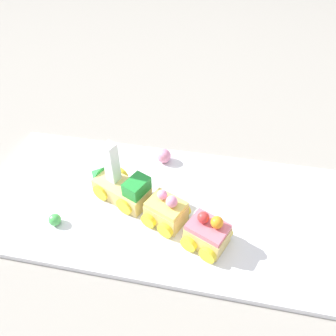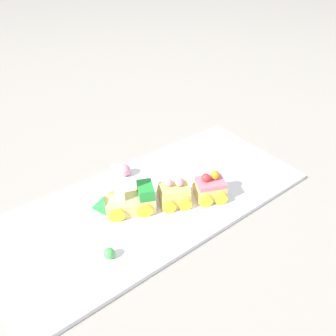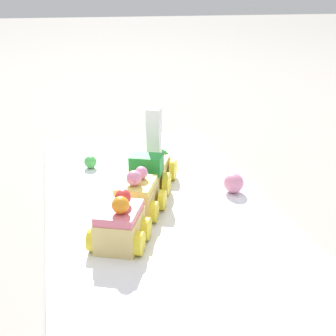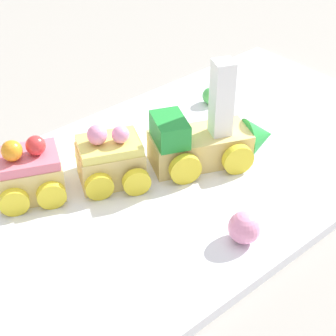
{
  "view_description": "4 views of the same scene",
  "coord_description": "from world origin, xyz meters",
  "px_view_note": "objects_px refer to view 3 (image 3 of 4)",
  "views": [
    {
      "loc": [
        -0.1,
        0.41,
        0.49
      ],
      "look_at": [
        -0.01,
        -0.03,
        0.08
      ],
      "focal_mm": 35.0,
      "sensor_mm": 36.0,
      "label": 1
    },
    {
      "loc": [
        0.33,
        0.48,
        0.53
      ],
      "look_at": [
        -0.05,
        -0.02,
        0.06
      ],
      "focal_mm": 35.0,
      "sensor_mm": 36.0,
      "label": 2
    },
    {
      "loc": [
        -0.6,
        0.14,
        0.31
      ],
      "look_at": [
        -0.02,
        -0.01,
        0.08
      ],
      "focal_mm": 50.0,
      "sensor_mm": 36.0,
      "label": 3
    },
    {
      "loc": [
        -0.29,
        -0.37,
        0.38
      ],
      "look_at": [
        0.03,
        0.0,
        0.02
      ],
      "focal_mm": 60.0,
      "sensor_mm": 36.0,
      "label": 4
    }
  ],
  "objects_px": {
    "cake_train_locomotive": "(153,167)",
    "gumball_green": "(90,162)",
    "gumball_pink": "(234,183)",
    "cake_car_lemon": "(136,197)",
    "cake_car_strawberry": "(120,226)"
  },
  "relations": [
    {
      "from": "cake_train_locomotive",
      "to": "gumball_green",
      "type": "height_order",
      "value": "cake_train_locomotive"
    },
    {
      "from": "cake_train_locomotive",
      "to": "gumball_pink",
      "type": "distance_m",
      "value": 0.13
    },
    {
      "from": "cake_train_locomotive",
      "to": "gumball_pink",
      "type": "bearing_deg",
      "value": -96.17
    },
    {
      "from": "cake_car_lemon",
      "to": "gumball_pink",
      "type": "height_order",
      "value": "cake_car_lemon"
    },
    {
      "from": "cake_train_locomotive",
      "to": "cake_car_lemon",
      "type": "height_order",
      "value": "cake_train_locomotive"
    },
    {
      "from": "gumball_pink",
      "to": "gumball_green",
      "type": "distance_m",
      "value": 0.26
    },
    {
      "from": "gumball_green",
      "to": "cake_car_lemon",
      "type": "bearing_deg",
      "value": -166.63
    },
    {
      "from": "cake_car_strawberry",
      "to": "gumball_pink",
      "type": "xyz_separation_m",
      "value": [
        0.11,
        -0.19,
        -0.01
      ]
    },
    {
      "from": "gumball_pink",
      "to": "gumball_green",
      "type": "xyz_separation_m",
      "value": [
        0.16,
        0.21,
        -0.0
      ]
    },
    {
      "from": "cake_car_strawberry",
      "to": "gumball_pink",
      "type": "height_order",
      "value": "cake_car_strawberry"
    },
    {
      "from": "cake_train_locomotive",
      "to": "cake_car_strawberry",
      "type": "height_order",
      "value": "cake_train_locomotive"
    },
    {
      "from": "cake_car_lemon",
      "to": "cake_car_strawberry",
      "type": "relative_size",
      "value": 1.0
    },
    {
      "from": "cake_car_strawberry",
      "to": "gumball_green",
      "type": "relative_size",
      "value": 3.89
    },
    {
      "from": "cake_car_strawberry",
      "to": "gumball_green",
      "type": "bearing_deg",
      "value": 26.59
    },
    {
      "from": "cake_train_locomotive",
      "to": "cake_car_strawberry",
      "type": "relative_size",
      "value": 1.66
    }
  ]
}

